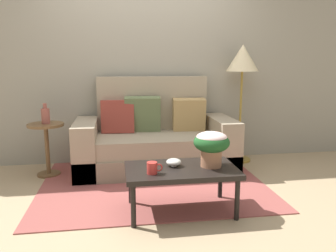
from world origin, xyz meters
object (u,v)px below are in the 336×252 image
floor_lamp (242,64)px  potted_plant (212,144)px  snack_bowl (174,162)px  table_vase (45,115)px  side_table (47,140)px  couch (155,142)px  coffee_table (181,172)px  coffee_mug (152,168)px

floor_lamp → potted_plant: (-0.80, -1.42, -0.67)m
floor_lamp → snack_bowl: 1.95m
snack_bowl → table_vase: (-1.28, 1.13, 0.27)m
side_table → floor_lamp: size_ratio=0.40×
floor_lamp → potted_plant: floor_lamp is taller
couch → coffee_table: (0.08, -1.25, 0.03)m
floor_lamp → coffee_mug: floor_lamp is taller
coffee_mug → table_vase: (-1.08, 1.30, 0.26)m
potted_plant → coffee_mug: potted_plant is taller
coffee_table → coffee_mug: bearing=-156.3°
coffee_table → table_vase: bearing=138.5°
potted_plant → snack_bowl: potted_plant is taller
potted_plant → coffee_mug: size_ratio=2.39×
coffee_mug → potted_plant: bearing=12.4°
floor_lamp → coffee_mug: (-1.33, -1.53, -0.83)m
potted_plant → coffee_table: bearing=-179.8°
coffee_table → couch: bearing=93.8°
snack_bowl → table_vase: bearing=138.6°
coffee_table → floor_lamp: bearing=53.1°
coffee_mug → snack_bowl: size_ratio=0.98×
side_table → table_vase: 0.29m
coffee_mug → table_vase: 1.71m
couch → snack_bowl: bearing=-88.7°
potted_plant → couch: bearing=105.6°
potted_plant → coffee_mug: 0.56m
coffee_mug → snack_bowl: 0.27m
snack_bowl → coffee_mug: bearing=-140.3°
coffee_table → table_vase: table_vase is taller
floor_lamp → potted_plant: size_ratio=4.84×
coffee_table → floor_lamp: floor_lamp is taller
coffee_table → side_table: size_ratio=1.57×
couch → side_table: (-1.26, -0.07, 0.09)m
potted_plant → snack_bowl: size_ratio=2.34×
side_table → table_vase: (0.01, -0.00, 0.29)m
floor_lamp → coffee_table: bearing=-126.9°
coffee_table → snack_bowl: 0.11m
floor_lamp → table_vase: 2.48m
floor_lamp → potted_plant: 1.76m
side_table → floor_lamp: bearing=5.4°
table_vase → floor_lamp: bearing=5.5°
couch → coffee_table: bearing=-86.2°
side_table → table_vase: size_ratio=2.64×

